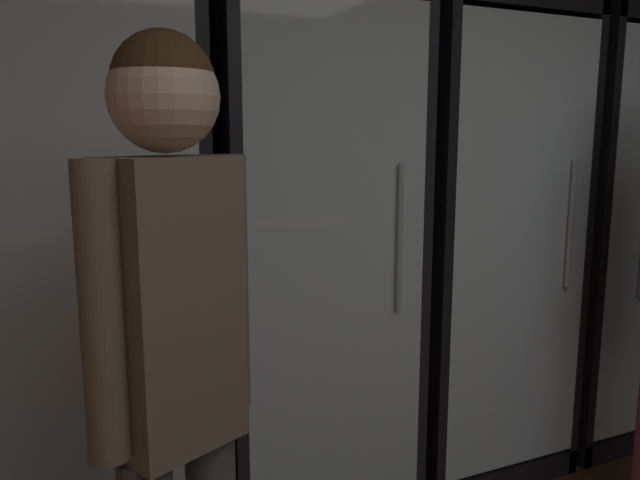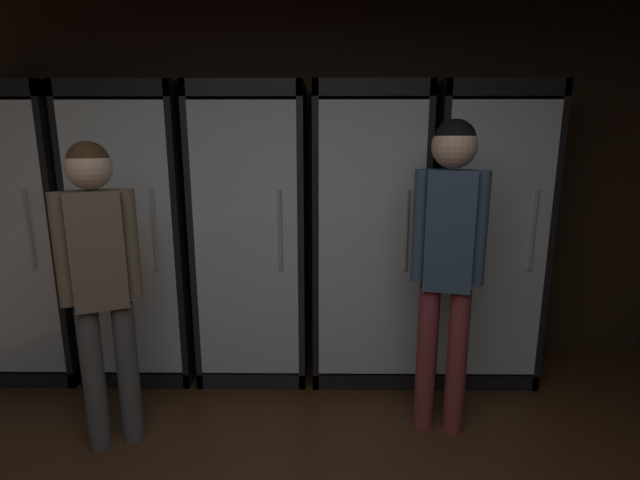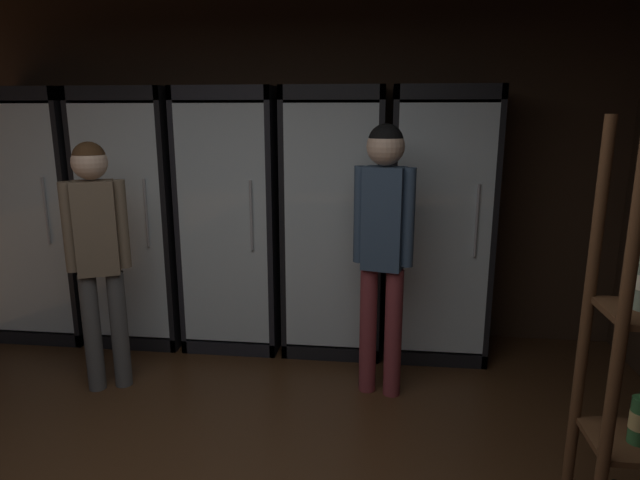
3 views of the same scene
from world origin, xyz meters
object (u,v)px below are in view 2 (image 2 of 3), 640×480
object	(u,v)px
cooler_right	(366,237)
shopper_far	(448,245)
cooler_far_left	(34,237)
shopper_near	(99,267)
cooler_left	(144,237)
cooler_center	(254,237)
cooler_far_right	(478,237)

from	to	relation	value
cooler_right	shopper_far	distance (m)	0.84
cooler_far_left	shopper_near	distance (m)	1.27
cooler_left	cooler_far_left	bearing A→B (deg)	-179.92
cooler_center	cooler_right	bearing A→B (deg)	0.06
cooler_far_left	cooler_right	size ratio (longest dim) A/B	1.00
cooler_right	cooler_far_right	world-z (taller)	same
cooler_far_left	shopper_far	distance (m)	2.80
cooler_right	shopper_far	xyz separation A→B (m)	(0.37, -0.75, 0.12)
cooler_right	shopper_near	xyz separation A→B (m)	(-1.43, -0.89, 0.03)
cooler_left	shopper_far	bearing A→B (deg)	-21.24
cooler_right	cooler_left	bearing A→B (deg)	179.91
cooler_right	shopper_near	bearing A→B (deg)	-148.02
cooler_left	cooler_far_right	size ratio (longest dim) A/B	1.00
cooler_left	cooler_right	xyz separation A→B (m)	(1.55, -0.00, -0.00)
cooler_far_left	shopper_far	size ratio (longest dim) A/B	1.14
cooler_far_left	cooler_right	world-z (taller)	same
cooler_far_left	cooler_center	size ratio (longest dim) A/B	1.00
cooler_center	shopper_far	size ratio (longest dim) A/B	1.14
cooler_far_right	shopper_far	distance (m)	0.86
cooler_far_left	shopper_near	world-z (taller)	cooler_far_left
cooler_center	shopper_near	world-z (taller)	cooler_center
cooler_left	cooler_right	distance (m)	1.55
cooler_far_left	shopper_far	bearing A→B (deg)	-15.46
cooler_right	cooler_far_right	size ratio (longest dim) A/B	1.00
cooler_far_right	shopper_near	distance (m)	2.38
cooler_center	cooler_right	world-z (taller)	same
cooler_far_right	shopper_far	size ratio (longest dim) A/B	1.14
cooler_far_right	shopper_near	xyz separation A→B (m)	(-2.20, -0.89, 0.03)
cooler_far_right	cooler_far_left	bearing A→B (deg)	179.99
cooler_far_left	shopper_far	world-z (taller)	cooler_far_left
cooler_far_left	cooler_center	distance (m)	1.55
cooler_far_right	cooler_center	bearing A→B (deg)	-179.95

